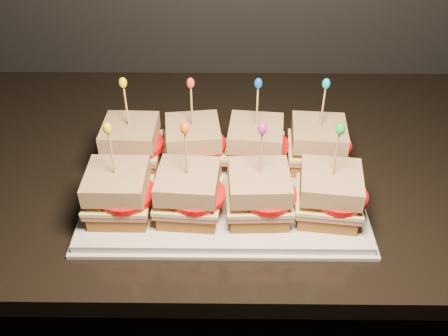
{
  "coord_description": "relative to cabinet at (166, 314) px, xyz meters",
  "views": [
    {
      "loc": [
        0.91,
        0.99,
        1.44
      ],
      "look_at": [
        0.9,
        1.59,
        0.96
      ],
      "focal_mm": 40.0,
      "sensor_mm": 36.0,
      "label": 1
    }
  ],
  "objects": [
    {
      "name": "platter_rim",
      "position": [
        0.14,
        -0.11,
        0.47
      ],
      "size": [
        0.43,
        0.27,
        0.01
      ],
      "primitive_type": "cube",
      "color": "silver",
      "rests_on": "granite_slab"
    },
    {
      "name": "sandwich_6_ham",
      "position": [
        0.19,
        -0.17,
        0.52
      ],
      "size": [
        0.09,
        0.09,
        0.01
      ],
      "primitive_type": "cube",
      "rotation": [
        0.0,
        0.0,
        0.04
      ],
      "color": "#BE695D",
      "rests_on": "sandwich_6_bread_bot"
    },
    {
      "name": "granite_slab",
      "position": [
        0.0,
        -0.0,
        0.45
      ],
      "size": [
        2.18,
        0.63,
        0.03
      ],
      "primitive_type": "cube",
      "color": "black",
      "rests_on": "cabinet"
    },
    {
      "name": "sandwich_5_ham",
      "position": [
        0.09,
        -0.17,
        0.52
      ],
      "size": [
        0.1,
        0.09,
        0.01
      ],
      "primitive_type": "cube",
      "rotation": [
        0.0,
        0.0,
        -0.08
      ],
      "color": "#BE695D",
      "rests_on": "sandwich_5_bread_bot"
    },
    {
      "name": "sandwich_5_bread_top",
      "position": [
        0.09,
        -0.17,
        0.55
      ],
      "size": [
        0.09,
        0.09,
        0.03
      ],
      "primitive_type": "cube",
      "rotation": [
        0.0,
        0.0,
        -0.08
      ],
      "color": "brown",
      "rests_on": "sandwich_5_tomato"
    },
    {
      "name": "sandwich_3_ham",
      "position": [
        0.29,
        -0.05,
        0.52
      ],
      "size": [
        0.1,
        0.09,
        0.01
      ],
      "primitive_type": "cube",
      "rotation": [
        0.0,
        0.0,
        -0.07
      ],
      "color": "#BE695D",
      "rests_on": "sandwich_3_bread_bot"
    },
    {
      "name": "sandwich_3_frill",
      "position": [
        0.29,
        -0.05,
        0.64
      ],
      "size": [
        0.01,
        0.01,
        0.02
      ],
      "primitive_type": "ellipsoid",
      "color": "#09ACC1",
      "rests_on": "sandwich_3_pick"
    },
    {
      "name": "sandwich_7_ham",
      "position": [
        0.29,
        -0.17,
        0.52
      ],
      "size": [
        0.1,
        0.1,
        0.01
      ],
      "primitive_type": "cube",
      "rotation": [
        0.0,
        0.0,
        -0.12
      ],
      "color": "#BE695D",
      "rests_on": "sandwich_7_bread_bot"
    },
    {
      "name": "sandwich_3_bread_top",
      "position": [
        0.29,
        -0.05,
        0.55
      ],
      "size": [
        0.09,
        0.09,
        0.03
      ],
      "primitive_type": "cube",
      "rotation": [
        0.0,
        0.0,
        -0.07
      ],
      "color": "brown",
      "rests_on": "sandwich_3_tomato"
    },
    {
      "name": "sandwich_5_pick",
      "position": [
        0.09,
        -0.17,
        0.59
      ],
      "size": [
        0.0,
        0.0,
        0.09
      ],
      "primitive_type": "cylinder",
      "color": "tan",
      "rests_on": "sandwich_5_bread_top"
    },
    {
      "name": "sandwich_7_bread_bot",
      "position": [
        0.29,
        -0.17,
        0.5
      ],
      "size": [
        0.09,
        0.09,
        0.02
      ],
      "primitive_type": "cube",
      "rotation": [
        0.0,
        0.0,
        -0.12
      ],
      "color": "brown",
      "rests_on": "platter"
    },
    {
      "name": "sandwich_1_frill",
      "position": [
        0.09,
        -0.05,
        0.64
      ],
      "size": [
        0.01,
        0.01,
        0.02
      ],
      "primitive_type": "ellipsoid",
      "color": "red",
      "rests_on": "sandwich_1_pick"
    },
    {
      "name": "sandwich_6_bread_top",
      "position": [
        0.19,
        -0.17,
        0.55
      ],
      "size": [
        0.09,
        0.09,
        0.03
      ],
      "primitive_type": "cube",
      "rotation": [
        0.0,
        0.0,
        0.04
      ],
      "color": "brown",
      "rests_on": "sandwich_6_tomato"
    },
    {
      "name": "sandwich_1_bread_bot",
      "position": [
        0.09,
        -0.05,
        0.5
      ],
      "size": [
        0.09,
        0.09,
        0.02
      ],
      "primitive_type": "cube",
      "rotation": [
        0.0,
        0.0,
        0.12
      ],
      "color": "brown",
      "rests_on": "platter"
    },
    {
      "name": "sandwich_7_pick",
      "position": [
        0.29,
        -0.17,
        0.59
      ],
      "size": [
        0.0,
        0.0,
        0.09
      ],
      "primitive_type": "cylinder",
      "color": "tan",
      "rests_on": "sandwich_7_bread_top"
    },
    {
      "name": "sandwich_0_cheese",
      "position": [
        -0.01,
        -0.05,
        0.52
      ],
      "size": [
        0.1,
        0.09,
        0.01
      ],
      "primitive_type": "cube",
      "rotation": [
        0.0,
        0.0,
        -0.03
      ],
      "color": "#EDE58F",
      "rests_on": "sandwich_0_ham"
    },
    {
      "name": "sandwich_4_bread_top",
      "position": [
        -0.01,
        -0.17,
        0.55
      ],
      "size": [
        0.09,
        0.09,
        0.03
      ],
      "primitive_type": "cube",
      "rotation": [
        0.0,
        0.0,
        -0.01
      ],
      "color": "brown",
      "rests_on": "sandwich_4_tomato"
    },
    {
      "name": "sandwich_7_bread_top",
      "position": [
        0.29,
        -0.17,
        0.55
      ],
      "size": [
        0.09,
        0.09,
        0.03
      ],
      "primitive_type": "cube",
      "rotation": [
        0.0,
        0.0,
        -0.12
      ],
      "color": "brown",
      "rests_on": "sandwich_7_tomato"
    },
    {
      "name": "sandwich_2_cheese",
      "position": [
        0.19,
        -0.05,
        0.52
      ],
      "size": [
        0.1,
        0.1,
        0.01
      ],
      "primitive_type": "cube",
      "rotation": [
        0.0,
        0.0,
        -0.1
      ],
      "color": "#EDE58F",
      "rests_on": "sandwich_2_ham"
    },
    {
      "name": "sandwich_0_tomato",
      "position": [
        -0.0,
        -0.05,
        0.53
      ],
      "size": [
        0.08,
        0.08,
        0.01
      ],
      "primitive_type": "cylinder",
      "color": "red",
      "rests_on": "sandwich_0_cheese"
    },
    {
      "name": "sandwich_0_ham",
      "position": [
        -0.01,
        -0.05,
        0.52
      ],
      "size": [
        0.09,
        0.09,
        0.01
      ],
      "primitive_type": "cube",
      "rotation": [
        0.0,
        0.0,
        -0.03
      ],
      "color": "#BE695D",
      "rests_on": "sandwich_0_bread_bot"
    },
    {
      "name": "sandwich_4_bread_bot",
      "position": [
        -0.01,
        -0.17,
        0.5
      ],
      "size": [
        0.08,
        0.08,
        0.02
      ],
      "primitive_type": "cube",
      "rotation": [
        0.0,
        0.0,
        -0.01
      ],
      "color": "brown",
      "rests_on": "platter"
    },
    {
      "name": "sandwich_2_bread_top",
      "position": [
        0.19,
        -0.05,
        0.55
      ],
      "size": [
        0.09,
        0.09,
        0.03
      ],
      "primitive_type": "cube",
      "rotation": [
        0.0,
        0.0,
        -0.1
      ],
      "color": "brown",
      "rests_on": "sandwich_2_tomato"
    },
    {
      "name": "sandwich_3_cheese",
      "position": [
        0.29,
        -0.05,
        0.52
      ],
      "size": [
        0.1,
        0.1,
        0.01
      ],
      "primitive_type": "cube",
      "rotation": [
        0.0,
        0.0,
        -0.07
      ],
      "color": "#EDE58F",
      "rests_on": "sandwich_3_ham"
    },
    {
      "name": "sandwich_2_tomato",
      "position": [
        0.2,
        -0.05,
        0.53
      ],
      "size": [
        0.08,
        0.08,
        0.01
      ],
      "primitive_type": "cylinder",
      "color": "red",
      "rests_on": "sandwich_2_cheese"
    },
    {
      "name": "sandwich_6_tomato",
      "position": [
        0.2,
        -0.17,
        0.53
      ],
      "size": [
        0.08,
        0.08,
        0.01
      ],
      "primitive_type": "cylinder",
      "color": "red",
      "rests_on": "sandwich_6_cheese"
    },
    {
      "name": "sandwich_4_frill",
      "position": [
        -0.01,
        -0.17,
        0.64
      ],
      "size": [
        0.01,
        0.01,
        0.02
      ],
      "primitive_type": "ellipsoid",
      "color": "yellow",
      "rests_on": "sandwich_4_pick"
    },
    {
      "name": "sandwich_4_tomato",
      "position": [
        -0.0,
        -0.17,
        0.53
      ],
      "size": [
        0.08,
        0.08,
        0.01
      ],
      "primitive_type": "cylinder",
      "color": "red",
      "rests_on": "sandwich_4_cheese"
    },
    {
      "name": "sandwich_5_tomato",
      "position": [
        0.1,
        -0.17,
        0.53
      ],
      "size": [
        0.08,
        0.08,
        0.01
      ],
      "primitive_type": "cylinder",
      "color": "red",
      "rests_on": "sandwich_5_cheese"
    },
    {
      "name": "sandwich_6_bread_bot",
      "position": [
        0.19,
        -0.17,
        0.5
      ],
      "size": [
        0.09,
        0.09,
        0.02
      ],
      "primitive_type": "cube",
      "rotation": [
        0.0,
        0.0,
        0.04
      ],
      "color": "brown",
      "rests_on": "platter"
    },
    {
      "name": "sandwich_0_bread_top",
      "position": [
        -0.01,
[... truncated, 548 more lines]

